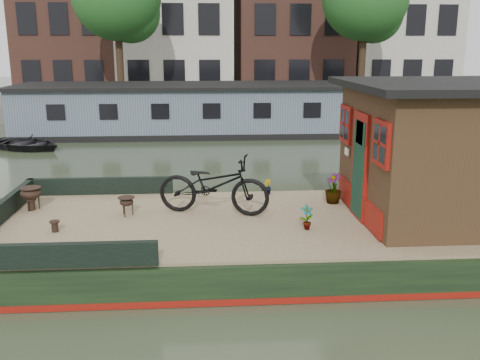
{
  "coord_description": "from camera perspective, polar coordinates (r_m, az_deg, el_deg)",
  "views": [
    {
      "loc": [
        -2.33,
        -9.05,
        3.66
      ],
      "look_at": [
        -1.67,
        0.5,
        1.26
      ],
      "focal_mm": 40.0,
      "sensor_mm": 36.0,
      "label": 1
    }
  ],
  "objects": [
    {
      "name": "ground",
      "position": [
        10.04,
        9.85,
        -7.53
      ],
      "size": [
        120.0,
        120.0,
        0.0
      ],
      "primitive_type": "plane",
      "color": "#333A25",
      "rests_on": "ground"
    },
    {
      "name": "houseboat_hull",
      "position": [
        9.72,
        2.21,
        -6.34
      ],
      "size": [
        14.01,
        4.02,
        0.6
      ],
      "color": "black",
      "rests_on": "ground"
    },
    {
      "name": "houseboat_deck",
      "position": [
        9.83,
        10.0,
        -4.14
      ],
      "size": [
        11.8,
        3.8,
        0.05
      ],
      "primitive_type": "cube",
      "color": "#8E7D57",
      "rests_on": "houseboat_hull"
    },
    {
      "name": "bow_bulwark",
      "position": [
        9.87,
        -19.9,
        -3.48
      ],
      "size": [
        3.0,
        4.0,
        0.35
      ],
      "color": "black",
      "rests_on": "houseboat_deck"
    },
    {
      "name": "cabin",
      "position": [
        10.27,
        22.24,
        3.03
      ],
      "size": [
        4.0,
        3.5,
        2.42
      ],
      "color": "#312313",
      "rests_on": "houseboat_deck"
    },
    {
      "name": "bicycle",
      "position": [
        9.79,
        -2.83,
        -0.53
      ],
      "size": [
        2.18,
        1.23,
        1.09
      ],
      "primitive_type": "imported",
      "rotation": [
        0.0,
        0.0,
        1.31
      ],
      "color": "black",
      "rests_on": "houseboat_deck"
    },
    {
      "name": "potted_plant_a",
      "position": [
        9.08,
        7.15,
        -3.96
      ],
      "size": [
        0.26,
        0.2,
        0.43
      ],
      "primitive_type": "imported",
      "rotation": [
        0.0,
        0.0,
        0.24
      ],
      "color": "brown",
      "rests_on": "houseboat_deck"
    },
    {
      "name": "potted_plant_b",
      "position": [
        11.19,
        2.95,
        -0.72
      ],
      "size": [
        0.2,
        0.22,
        0.31
      ],
      "primitive_type": "imported",
      "rotation": [
        0.0,
        0.0,
        2.05
      ],
      "color": "brown",
      "rests_on": "houseboat_deck"
    },
    {
      "name": "potted_plant_d",
      "position": [
        10.66,
        9.92,
        -0.86
      ],
      "size": [
        0.43,
        0.43,
        0.6
      ],
      "primitive_type": "imported",
      "rotation": [
        0.0,
        0.0,
        5.04
      ],
      "color": "maroon",
      "rests_on": "houseboat_deck"
    },
    {
      "name": "brazier_front",
      "position": [
        9.97,
        -11.99,
        -2.76
      ],
      "size": [
        0.37,
        0.37,
        0.35
      ],
      "primitive_type": null,
      "rotation": [
        0.0,
        0.0,
        -0.16
      ],
      "color": "black",
      "rests_on": "houseboat_deck"
    },
    {
      "name": "brazier_rear",
      "position": [
        10.84,
        -21.36,
        -1.84
      ],
      "size": [
        0.53,
        0.53,
        0.44
      ],
      "primitive_type": null,
      "rotation": [
        0.0,
        0.0,
        -0.4
      ],
      "color": "black",
      "rests_on": "houseboat_deck"
    },
    {
      "name": "bollard_port",
      "position": [
        10.84,
        -21.36,
        -2.42
      ],
      "size": [
        0.2,
        0.2,
        0.23
      ],
      "primitive_type": "cylinder",
      "color": "black",
      "rests_on": "houseboat_deck"
    },
    {
      "name": "bollard_stbd",
      "position": [
        9.46,
        -19.14,
        -4.69
      ],
      "size": [
        0.17,
        0.17,
        0.19
      ],
      "primitive_type": "cylinder",
      "color": "black",
      "rests_on": "houseboat_deck"
    },
    {
      "name": "dinghy",
      "position": [
        21.17,
        -22.03,
        3.97
      ],
      "size": [
        3.84,
        3.49,
        0.65
      ],
      "primitive_type": "imported",
      "rotation": [
        0.0,
        0.0,
        1.06
      ],
      "color": "black",
      "rests_on": "ground"
    },
    {
      "name": "far_houseboat",
      "position": [
        23.33,
        1.83,
        7.43
      ],
      "size": [
        20.4,
        4.4,
        2.11
      ],
      "color": "slate",
      "rests_on": "ground"
    },
    {
      "name": "quay",
      "position": [
        29.82,
        0.56,
        7.88
      ],
      "size": [
        60.0,
        6.0,
        0.9
      ],
      "primitive_type": "cube",
      "color": "#47443F",
      "rests_on": "ground"
    },
    {
      "name": "tree_left",
      "position": [
        28.5,
        -12.7,
        18.23
      ],
      "size": [
        4.4,
        4.4,
        7.4
      ],
      "color": "#332316",
      "rests_on": "quay"
    },
    {
      "name": "tree_right",
      "position": [
        29.46,
        13.46,
        18.05
      ],
      "size": [
        4.4,
        4.4,
        7.4
      ],
      "color": "#332316",
      "rests_on": "quay"
    }
  ]
}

